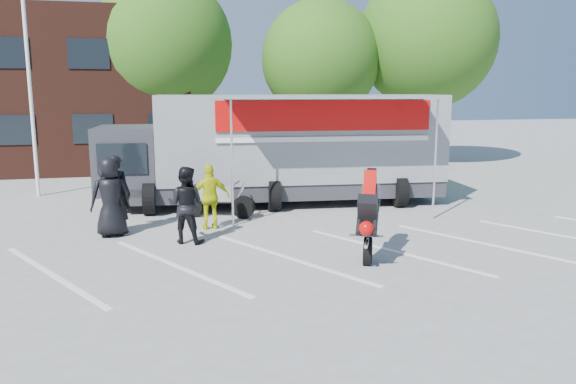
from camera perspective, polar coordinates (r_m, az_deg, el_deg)
name	(u,v)px	position (r m, az deg, el deg)	size (l,w,h in m)	color
ground	(292,273)	(11.22, 0.36, -8.27)	(100.00, 100.00, 0.00)	#9D9D98
parking_bay_lines	(281,259)	(12.14, -0.76, -6.77)	(18.00, 5.00, 0.01)	white
flagpole	(35,44)	(20.72, -24.33, 13.54)	(1.61, 0.12, 8.00)	white
tree_left	(164,44)	(26.41, -12.52, 14.43)	(6.12, 6.12, 8.64)	#382314
tree_mid	(321,59)	(26.45, 3.34, 13.30)	(5.44, 5.44, 7.68)	#382314
tree_right	(427,40)	(27.89, 13.91, 14.79)	(6.46, 6.46, 9.12)	#382314
transporter_truck	(285,203)	(17.92, -0.31, -1.17)	(10.76, 5.19, 3.42)	gray
parked_motorcycle	(218,218)	(16.07, -7.16, -2.61)	(0.73, 2.19, 1.15)	silver
stunt_bike_rider	(369,255)	(12.57, 8.27, -6.32)	(0.86, 1.83, 2.15)	black
spectator_leather_a	(110,197)	(14.44, -17.60, -0.47)	(0.97, 0.63, 1.98)	black
spectator_leather_b	(117,194)	(14.75, -17.01, -0.20)	(0.73, 0.48, 1.99)	black
spectator_leather_c	(186,205)	(13.41, -10.35, -1.29)	(0.89, 0.69, 1.82)	black
spectator_hivis	(210,197)	(14.66, -7.89, -0.50)	(0.99, 0.41, 1.69)	#CDD80B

